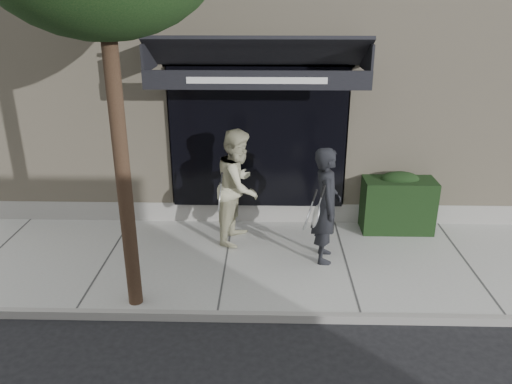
{
  "coord_description": "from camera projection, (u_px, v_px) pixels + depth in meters",
  "views": [
    {
      "loc": [
        -1.31,
        -7.38,
        4.22
      ],
      "look_at": [
        -1.51,
        0.6,
        1.09
      ],
      "focal_mm": 35.0,
      "sensor_mm": 36.0,
      "label": 1
    }
  ],
  "objects": [
    {
      "name": "hedge",
      "position": [
        397.0,
        202.0,
        9.27
      ],
      "size": [
        1.3,
        0.7,
        1.14
      ],
      "color": "black",
      "rests_on": "sidewalk"
    },
    {
      "name": "building_facade",
      "position": [
        323.0,
        63.0,
        11.99
      ],
      "size": [
        14.3,
        8.04,
        5.64
      ],
      "color": "tan",
      "rests_on": "ground"
    },
    {
      "name": "sidewalk",
      "position": [
        345.0,
        263.0,
        8.35
      ],
      "size": [
        20.0,
        3.0,
        0.12
      ],
      "primitive_type": "cube",
      "color": "#9E9D98",
      "rests_on": "ground"
    },
    {
      "name": "curb",
      "position": [
        361.0,
        318.0,
        6.91
      ],
      "size": [
        20.0,
        0.1,
        0.14
      ],
      "primitive_type": "cube",
      "color": "gray",
      "rests_on": "ground"
    },
    {
      "name": "pedestrian_back",
      "position": [
        239.0,
        186.0,
        8.7
      ],
      "size": [
        1.0,
        1.15,
        2.04
      ],
      "color": "#BAB694",
      "rests_on": "sidewalk"
    },
    {
      "name": "pedestrian_front",
      "position": [
        326.0,
        205.0,
        8.04
      ],
      "size": [
        0.68,
        0.95,
        1.93
      ],
      "color": "black",
      "rests_on": "sidewalk"
    },
    {
      "name": "ground",
      "position": [
        345.0,
        266.0,
        8.38
      ],
      "size": [
        80.0,
        80.0,
        0.0
      ],
      "primitive_type": "plane",
      "color": "black",
      "rests_on": "ground"
    }
  ]
}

